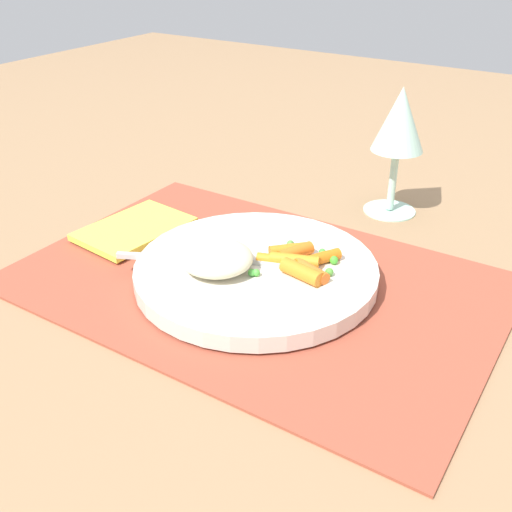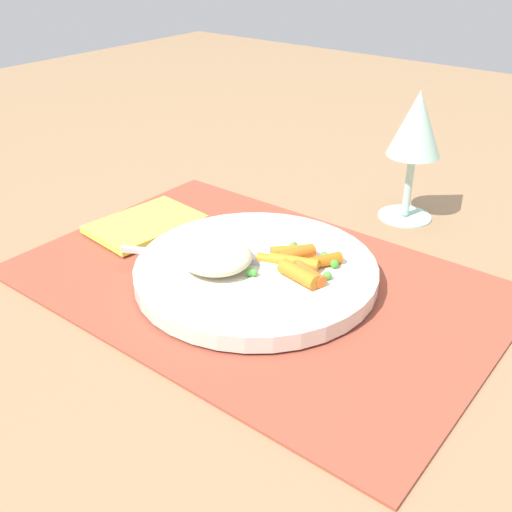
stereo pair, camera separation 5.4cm
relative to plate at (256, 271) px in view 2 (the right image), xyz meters
The scene contains 9 objects.
ground_plane 0.01m from the plate, ahead, with size 2.40×2.40×0.00m, color #997551.
placemat 0.01m from the plate, ahead, with size 0.51×0.34×0.01m, color #9E4733.
plate is the anchor object (origin of this frame).
rice_mound 0.05m from the plate, 133.74° to the right, with size 0.08×0.08×0.03m, color beige.
carrot_portion 0.05m from the plate, 26.79° to the left, with size 0.09×0.07×0.02m.
pea_scatter 0.05m from the plate, 19.23° to the left, with size 0.08×0.09×0.01m.
fork 0.03m from the plate, 152.81° to the right, with size 0.19×0.10×0.01m.
wine_glass 0.28m from the plate, 78.45° to the left, with size 0.07×0.07×0.17m.
napkin 0.19m from the plate, behind, with size 0.09×0.13×0.01m, color #EAE54C.
Camera 2 is at (0.35, -0.44, 0.35)m, focal length 42.52 mm.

